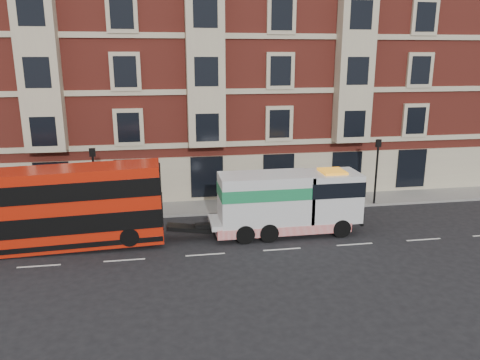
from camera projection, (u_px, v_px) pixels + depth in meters
ground at (205, 255)px, 23.67m from camera, size 120.00×120.00×0.00m
sidewalk at (194, 208)px, 30.80m from camera, size 90.00×3.00×0.15m
victorian_terrace at (190, 52)px, 35.48m from camera, size 45.00×12.00×20.40m
lamp_post_west at (94, 178)px, 27.92m from camera, size 0.35×0.15×4.35m
lamp_post_east at (377, 167)px, 30.84m from camera, size 0.35×0.15×4.35m
double_decker_bus at (58, 207)px, 24.01m from camera, size 10.50×2.41×4.25m
tow_truck at (286, 202)px, 26.06m from camera, size 8.41×2.48×3.50m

